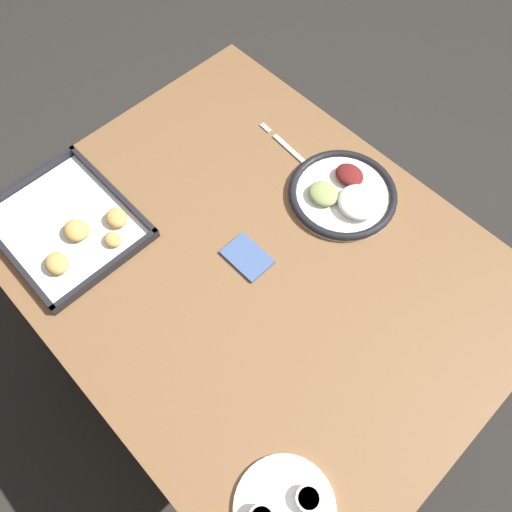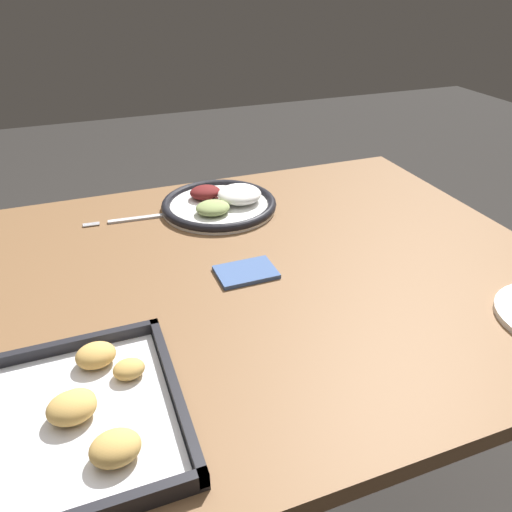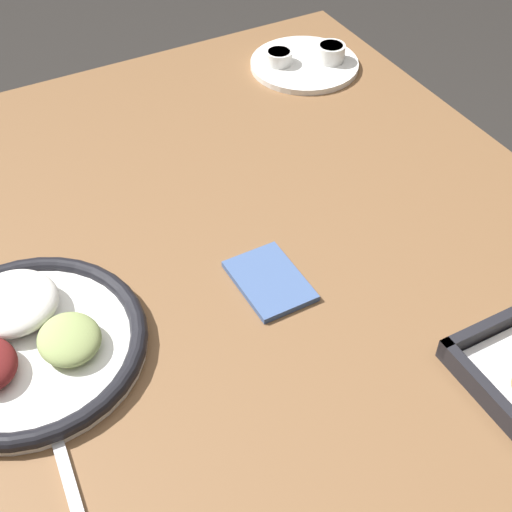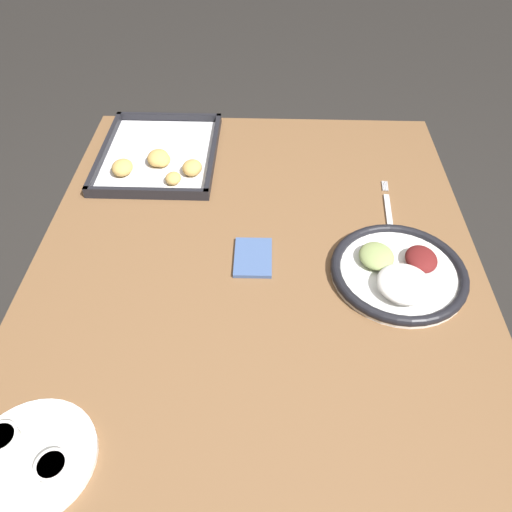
{
  "view_description": "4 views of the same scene",
  "coord_description": "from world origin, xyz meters",
  "px_view_note": "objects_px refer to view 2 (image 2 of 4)",
  "views": [
    {
      "loc": [
        -0.38,
        0.36,
        1.77
      ],
      "look_at": [
        -0.01,
        0.0,
        0.79
      ],
      "focal_mm": 35.0,
      "sensor_mm": 36.0,
      "label": 1
    },
    {
      "loc": [
        0.27,
        0.73,
        1.26
      ],
      "look_at": [
        -0.01,
        0.0,
        0.79
      ],
      "focal_mm": 35.0,
      "sensor_mm": 36.0,
      "label": 2
    },
    {
      "loc": [
        0.53,
        -0.29,
        1.39
      ],
      "look_at": [
        -0.01,
        0.0,
        0.79
      ],
      "focal_mm": 50.0,
      "sensor_mm": 36.0,
      "label": 3
    },
    {
      "loc": [
        -0.69,
        -0.02,
        1.48
      ],
      "look_at": [
        -0.01,
        0.0,
        0.79
      ],
      "focal_mm": 35.0,
      "sensor_mm": 36.0,
      "label": 4
    }
  ],
  "objects_px": {
    "napkin": "(246,272)",
    "baking_tray": "(53,423)",
    "fork": "(137,219)",
    "dinner_plate": "(221,203)"
  },
  "relations": [
    {
      "from": "fork",
      "to": "napkin",
      "type": "bearing_deg",
      "value": 121.04
    },
    {
      "from": "dinner_plate",
      "to": "napkin",
      "type": "distance_m",
      "value": 0.29
    },
    {
      "from": "dinner_plate",
      "to": "napkin",
      "type": "bearing_deg",
      "value": 81.98
    },
    {
      "from": "dinner_plate",
      "to": "baking_tray",
      "type": "distance_m",
      "value": 0.65
    },
    {
      "from": "baking_tray",
      "to": "fork",
      "type": "bearing_deg",
      "value": -109.13
    },
    {
      "from": "fork",
      "to": "baking_tray",
      "type": "relative_size",
      "value": 0.6
    },
    {
      "from": "napkin",
      "to": "baking_tray",
      "type": "bearing_deg",
      "value": 36.18
    },
    {
      "from": "fork",
      "to": "baking_tray",
      "type": "distance_m",
      "value": 0.57
    },
    {
      "from": "dinner_plate",
      "to": "baking_tray",
      "type": "xyz_separation_m",
      "value": [
        0.38,
        0.53,
        -0.0
      ]
    },
    {
      "from": "dinner_plate",
      "to": "napkin",
      "type": "xyz_separation_m",
      "value": [
        0.04,
        0.28,
        -0.01
      ]
    }
  ]
}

